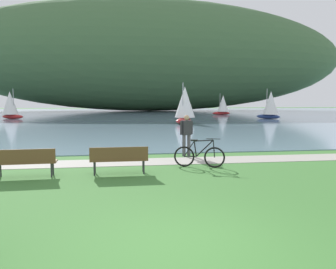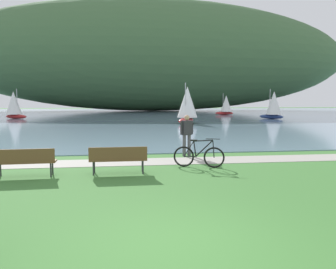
# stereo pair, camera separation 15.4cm
# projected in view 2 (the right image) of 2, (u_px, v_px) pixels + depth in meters

# --- Properties ---
(ground_plane) EXTENTS (200.00, 200.00, 0.00)m
(ground_plane) POSITION_uv_depth(u_px,v_px,m) (176.00, 247.00, 5.38)
(ground_plane) COLOR #3D7533
(bay_water) EXTENTS (180.00, 80.00, 0.04)m
(bay_water) POSITION_uv_depth(u_px,v_px,m) (128.00, 115.00, 54.01)
(bay_water) COLOR #7A99B2
(bay_water) RESTS_ON ground
(distant_hillside) EXTENTS (86.26, 28.00, 23.15)m
(distant_hillside) POSITION_uv_depth(u_px,v_px,m) (152.00, 56.00, 72.35)
(distant_hillside) COLOR #42663D
(distant_hillside) RESTS_ON bay_water
(shoreline_path) EXTENTS (60.00, 1.50, 0.01)m
(shoreline_path) POSITION_uv_depth(u_px,v_px,m) (145.00, 162.00, 12.82)
(shoreline_path) COLOR #A39E93
(shoreline_path) RESTS_ON ground
(park_bench_near_camera) EXTENTS (1.80, 0.48, 0.88)m
(park_bench_near_camera) POSITION_uv_depth(u_px,v_px,m) (118.00, 158.00, 10.67)
(park_bench_near_camera) COLOR brown
(park_bench_near_camera) RESTS_ON ground
(park_bench_further_along) EXTENTS (1.82, 0.54, 0.88)m
(park_bench_further_along) POSITION_uv_depth(u_px,v_px,m) (24.00, 160.00, 10.23)
(park_bench_further_along) COLOR brown
(park_bench_further_along) RESTS_ON ground
(bicycle_leaning_near_bench) EXTENTS (1.70, 0.62, 1.01)m
(bicycle_leaning_near_bench) POSITION_uv_depth(u_px,v_px,m) (199.00, 156.00, 11.74)
(bicycle_leaning_near_bench) COLOR black
(bicycle_leaning_near_bench) RESTS_ON ground
(person_at_shoreline) EXTENTS (0.58, 0.34, 1.71)m
(person_at_shoreline) POSITION_uv_depth(u_px,v_px,m) (187.00, 133.00, 14.10)
(person_at_shoreline) COLOR #4C4C51
(person_at_shoreline) RESTS_ON ground
(sailboat_nearest_to_shore) EXTENTS (3.18, 2.50, 3.68)m
(sailboat_nearest_to_shore) POSITION_uv_depth(u_px,v_px,m) (14.00, 105.00, 41.80)
(sailboat_nearest_to_shore) COLOR #B22323
(sailboat_nearest_to_shore) RESTS_ON bay_water
(sailboat_mid_bay) EXTENTS (2.79, 3.39, 3.96)m
(sailboat_mid_bay) POSITION_uv_depth(u_px,v_px,m) (187.00, 104.00, 33.40)
(sailboat_mid_bay) COLOR #B22323
(sailboat_mid_bay) RESTS_ON bay_water
(sailboat_toward_hillside) EXTENTS (2.87, 1.73, 3.36)m
(sailboat_toward_hillside) POSITION_uv_depth(u_px,v_px,m) (226.00, 105.00, 53.20)
(sailboat_toward_hillside) COLOR #B22323
(sailboat_toward_hillside) RESTS_ON bay_water
(sailboat_far_off) EXTENTS (2.79, 3.04, 3.68)m
(sailboat_far_off) POSITION_uv_depth(u_px,v_px,m) (274.00, 105.00, 41.40)
(sailboat_far_off) COLOR navy
(sailboat_far_off) RESTS_ON bay_water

